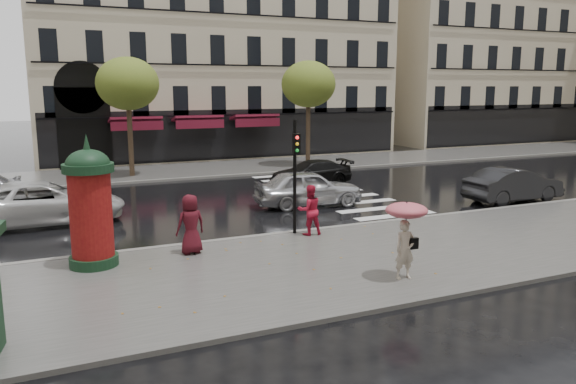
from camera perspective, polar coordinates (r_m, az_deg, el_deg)
name	(u,v)px	position (r m, az deg, el deg)	size (l,w,h in m)	color
ground	(303,263)	(16.34, 1.53, -7.24)	(160.00, 160.00, 0.00)	black
near_sidewalk	(311,266)	(15.89, 2.31, -7.54)	(90.00, 7.00, 0.12)	#474744
far_sidewalk	(164,172)	(34.05, -12.47, 2.00)	(90.00, 6.00, 0.12)	#474744
near_kerb	(264,236)	(18.96, -2.42, -4.50)	(90.00, 0.25, 0.14)	slate
far_kerb	(176,179)	(31.15, -11.33, 1.28)	(90.00, 0.25, 0.14)	slate
zebra_crossing	(329,192)	(27.30, 4.15, 0.02)	(3.60, 11.75, 0.01)	silver
bldg_far_corner	(206,5)	(46.25, -8.35, 18.33)	(26.00, 14.00, 22.90)	#B7A88C
bldg_far_right	(484,22)	(60.31, 19.31, 16.03)	(24.00, 14.00, 22.90)	#B7A88C
tree_far_left	(128,84)	(32.36, -15.98, 10.49)	(3.40, 3.40, 6.64)	#38281C
tree_far_right	(308,85)	(35.68, 2.08, 10.86)	(3.40, 3.40, 6.64)	#38281C
woman_umbrella	(406,227)	(14.65, 11.89, -3.54)	(1.08, 1.08, 2.07)	beige
woman_red	(310,210)	(18.76, 2.20, -1.84)	(0.82, 0.64, 1.69)	red
man_burgundy	(191,224)	(16.88, -9.86, -3.24)	(0.87, 0.57, 1.79)	#490E18
morris_column	(90,204)	(16.24, -19.44, -1.13)	(1.36, 1.36, 3.67)	black
traffic_light	(295,166)	(18.63, 0.75, 2.69)	(0.27, 0.37, 3.83)	black
car_silver	(308,188)	(23.92, 2.04, 0.43)	(1.85, 4.60, 1.57)	#BBBCC1
car_darkgrey	(513,185)	(26.74, 21.93, 0.69)	(1.61, 4.60, 1.52)	black
car_white	(43,203)	(22.62, -23.66, -0.99)	(2.69, 5.83, 1.62)	silver
car_black	(311,173)	(29.16, 2.30, 1.97)	(1.78, 4.37, 1.27)	black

